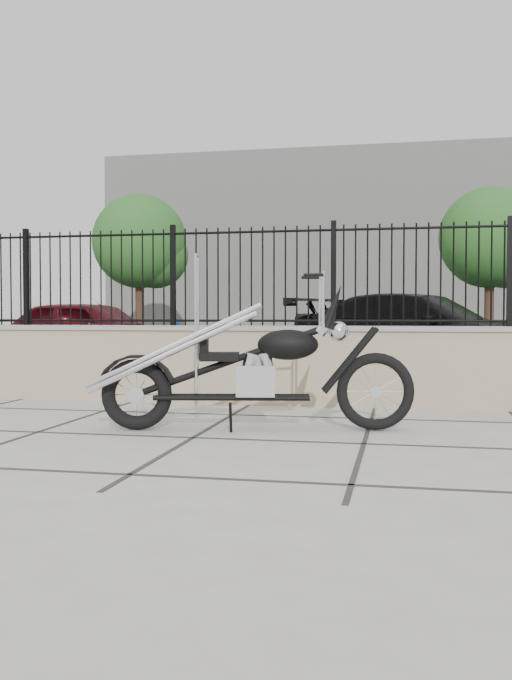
{
  "coord_description": "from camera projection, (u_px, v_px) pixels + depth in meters",
  "views": [
    {
      "loc": [
        1.82,
        -6.09,
        1.09
      ],
      "look_at": [
        0.4,
        0.81,
        0.84
      ],
      "focal_mm": 38.0,
      "sensor_mm": 36.0,
      "label": 1
    }
  ],
  "objects": [
    {
      "name": "chopper_motorcycle",
      "position": [
        250.0,
        341.0,
        6.75
      ],
      "size": [
        2.86,
        0.99,
        1.69
      ],
      "primitive_type": null,
      "rotation": [
        0.0,
        0.0,
        0.18
      ],
      "color": "black",
      "rests_on": "ground_plane"
    },
    {
      "name": "car_black",
      "position": [
        422.0,
        333.0,
        13.3
      ],
      "size": [
        5.54,
        4.19,
        1.49
      ],
      "primitive_type": "imported",
      "rotation": [
        0.0,
        0.0,
        1.1
      ],
      "color": "black",
      "rests_on": "parking_lot"
    },
    {
      "name": "parking_lot",
      "position": [
        331.0,
        357.0,
        18.6
      ],
      "size": [
        30.0,
        30.0,
        0.0
      ],
      "primitive_type": "plane",
      "color": "black",
      "rests_on": "ground"
    },
    {
      "name": "iron_fence",
      "position": [
        251.0,
        276.0,
        8.75
      ],
      "size": [
        14.0,
        0.08,
        1.2
      ],
      "primitive_type": "cube",
      "color": "black",
      "rests_on": "retaining_wall"
    },
    {
      "name": "ground_plane",
      "position": [
        193.0,
        438.0,
        6.36
      ],
      "size": [
        90.0,
        90.0,
        0.0
      ],
      "primitive_type": "plane",
      "color": "#99968E",
      "rests_on": "ground"
    },
    {
      "name": "bollard_b",
      "position": [
        404.0,
        358.0,
        10.9
      ],
      "size": [
        0.11,
        0.11,
        0.86
      ],
      "primitive_type": "cylinder",
      "rotation": [
        0.0,
        0.0,
        -0.07
      ],
      "color": "#0B34A5",
      "rests_on": "ground_plane"
    },
    {
      "name": "bollard_a",
      "position": [
        176.0,
        351.0,
        11.6
      ],
      "size": [
        0.12,
        0.12,
        1.01
      ],
      "primitive_type": "cylinder",
      "rotation": [
        0.0,
        0.0,
        0.01
      ],
      "color": "#0E34D4",
      "rests_on": "ground_plane"
    },
    {
      "name": "tree_left",
      "position": [
        139.0,
        237.0,
        23.64
      ],
      "size": [
        3.09,
        3.09,
        5.21
      ],
      "rotation": [
        0.0,
        0.0,
        0.2
      ],
      "color": "#382619",
      "rests_on": "ground_plane"
    },
    {
      "name": "tree_right",
      "position": [
        490.0,
        233.0,
        21.01
      ],
      "size": [
        2.94,
        2.94,
        4.97
      ],
      "rotation": [
        0.0,
        0.0,
        0.38
      ],
      "color": "#382619",
      "rests_on": "ground_plane"
    },
    {
      "name": "background_building",
      "position": [
        362.0,
        250.0,
        32.17
      ],
      "size": [
        22.0,
        6.0,
        8.0
      ],
      "primitive_type": "cube",
      "color": "beige",
      "rests_on": "ground_plane"
    },
    {
      "name": "car_red",
      "position": [
        91.0,
        334.0,
        14.17
      ],
      "size": [
        4.37,
        2.35,
        1.41
      ],
      "primitive_type": "imported",
      "rotation": [
        0.0,
        0.0,
        1.4
      ],
      "color": "#430910",
      "rests_on": "parking_lot"
    },
    {
      "name": "retaining_wall",
      "position": [
        251.0,
        365.0,
        8.79
      ],
      "size": [
        14.0,
        0.36,
        0.96
      ],
      "primitive_type": "cube",
      "color": "gray",
      "rests_on": "ground_plane"
    }
  ]
}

